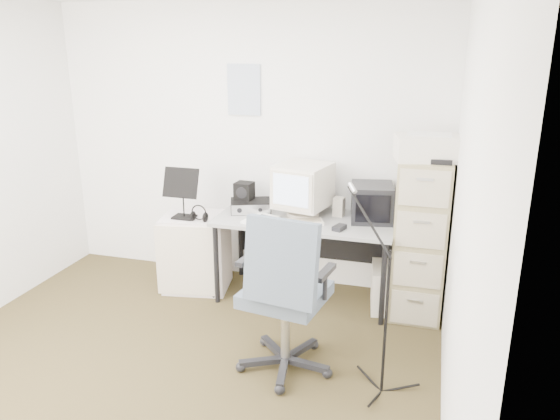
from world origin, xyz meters
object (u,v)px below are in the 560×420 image
(filing_cabinet, at_px, (421,237))
(side_cart, at_px, (197,252))
(desk, at_px, (305,259))
(office_chair, at_px, (285,291))

(filing_cabinet, height_order, side_cart, filing_cabinet)
(desk, bearing_deg, office_chair, -83.40)
(desk, bearing_deg, filing_cabinet, 1.81)
(filing_cabinet, height_order, office_chair, filing_cabinet)
(office_chair, distance_m, side_cart, 1.52)
(filing_cabinet, bearing_deg, side_cart, -177.09)
(filing_cabinet, height_order, desk, filing_cabinet)
(side_cart, bearing_deg, desk, -5.80)
(desk, relative_size, office_chair, 1.30)
(office_chair, xyz_separation_m, side_cart, (-1.11, 1.01, -0.23))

